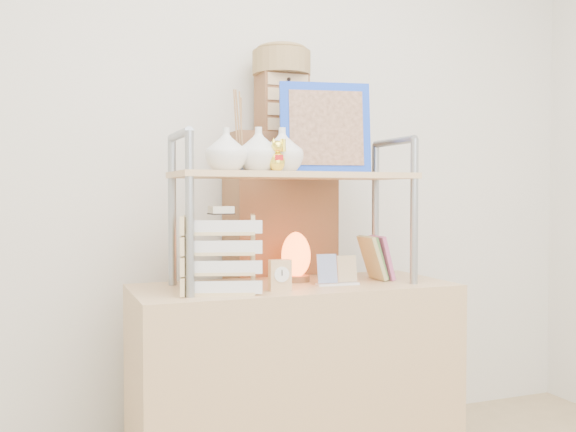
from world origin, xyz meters
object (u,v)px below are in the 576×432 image
object	(u,v)px
cabinet	(280,289)
letter_tray	(221,258)
salt_lamp	(296,256)
desk	(294,383)

from	to	relation	value
cabinet	letter_tray	size ratio (longest dim) A/B	4.48
letter_tray	salt_lamp	bearing A→B (deg)	23.93
desk	salt_lamp	distance (m)	0.48
desk	cabinet	world-z (taller)	cabinet
salt_lamp	letter_tray	bearing A→B (deg)	-156.07
desk	salt_lamp	size ratio (longest dim) A/B	6.20
cabinet	salt_lamp	world-z (taller)	cabinet
desk	cabinet	bearing A→B (deg)	77.48
cabinet	letter_tray	world-z (taller)	cabinet
cabinet	salt_lamp	xyz separation A→B (m)	(-0.04, -0.29, 0.17)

